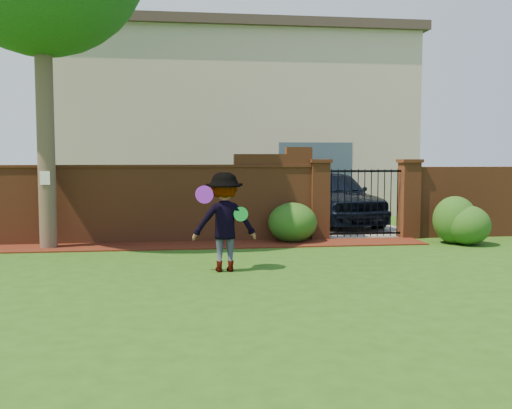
{
  "coord_description": "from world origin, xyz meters",
  "views": [
    {
      "loc": [
        -0.86,
        -9.32,
        1.92
      ],
      "look_at": [
        0.56,
        1.4,
        1.05
      ],
      "focal_mm": 41.01,
      "sensor_mm": 36.0,
      "label": 1
    }
  ],
  "objects": [
    {
      "name": "ground",
      "position": [
        0.0,
        0.0,
        -0.01
      ],
      "size": [
        80.0,
        80.0,
        0.01
      ],
      "primitive_type": "cube",
      "color": "#224A12",
      "rests_on": "ground"
    },
    {
      "name": "frisbee_green",
      "position": [
        0.16,
        0.32,
        0.98
      ],
      "size": [
        0.24,
        0.06,
        0.24
      ],
      "primitive_type": "cylinder",
      "rotation": [
        1.43,
        0.0,
        0.02
      ],
      "color": "green",
      "rests_on": "man"
    },
    {
      "name": "driveway",
      "position": [
        3.5,
        8.0,
        0.01
      ],
      "size": [
        3.2,
        8.0,
        0.01
      ],
      "primitive_type": "cube",
      "color": "slate",
      "rests_on": "ground"
    },
    {
      "name": "pillar_right",
      "position": [
        4.6,
        4.0,
        0.96
      ],
      "size": [
        0.5,
        0.5,
        1.88
      ],
      "color": "brown",
      "rests_on": "ground"
    },
    {
      "name": "man",
      "position": [
        -0.11,
        0.43,
        0.84
      ],
      "size": [
        1.09,
        0.64,
        1.67
      ],
      "primitive_type": "imported",
      "rotation": [
        0.0,
        0.0,
        3.16
      ],
      "color": "gray",
      "rests_on": "ground"
    },
    {
      "name": "iron_gate",
      "position": [
        3.5,
        4.0,
        0.85
      ],
      "size": [
        1.78,
        0.03,
        1.6
      ],
      "color": "black",
      "rests_on": "ground"
    },
    {
      "name": "shrub_middle",
      "position": [
        5.25,
        2.94,
        0.53
      ],
      "size": [
        0.97,
        0.97,
        1.06
      ],
      "primitive_type": "ellipsoid",
      "color": "#154815",
      "rests_on": "ground"
    },
    {
      "name": "house",
      "position": [
        1.0,
        12.0,
        3.16
      ],
      "size": [
        12.4,
        6.4,
        6.3
      ],
      "color": "beige",
      "rests_on": "ground"
    },
    {
      "name": "car",
      "position": [
        3.49,
        6.79,
        0.79
      ],
      "size": [
        2.6,
        4.89,
        1.59
      ],
      "primitive_type": "imported",
      "rotation": [
        0.0,
        0.0,
        0.16
      ],
      "color": "black",
      "rests_on": "ground"
    },
    {
      "name": "paper_notice",
      "position": [
        -3.6,
        3.21,
        1.5
      ],
      "size": [
        0.2,
        0.01,
        0.28
      ],
      "primitive_type": "cube",
      "color": "white",
      "rests_on": "tree"
    },
    {
      "name": "brick_wall",
      "position": [
        -2.01,
        4.0,
        0.93
      ],
      "size": [
        8.7,
        0.31,
        2.16
      ],
      "color": "brown",
      "rests_on": "ground"
    },
    {
      "name": "frisbee_purple",
      "position": [
        -0.45,
        0.19,
        1.32
      ],
      "size": [
        0.31,
        0.15,
        0.3
      ],
      "primitive_type": "cylinder",
      "rotation": [
        1.36,
        0.0,
        0.2
      ],
      "color": "purple",
      "rests_on": "man"
    },
    {
      "name": "mulch_bed",
      "position": [
        -0.95,
        3.34,
        0.01
      ],
      "size": [
        11.1,
        1.08,
        0.03
      ],
      "primitive_type": "cube",
      "color": "#3D140B",
      "rests_on": "ground"
    },
    {
      "name": "shrub_right",
      "position": [
        5.44,
        2.72,
        0.44
      ],
      "size": [
        0.98,
        0.98,
        0.87
      ],
      "primitive_type": "ellipsoid",
      "color": "#154815",
      "rests_on": "ground"
    },
    {
      "name": "brick_wall_return",
      "position": [
        6.6,
        4.0,
        0.85
      ],
      "size": [
        4.0,
        0.25,
        1.7
      ],
      "primitive_type": "cube",
      "color": "brown",
      "rests_on": "ground"
    },
    {
      "name": "shrub_left",
      "position": [
        1.69,
        3.6,
        0.45
      ],
      "size": [
        1.11,
        1.11,
        0.91
      ],
      "primitive_type": "ellipsoid",
      "color": "#154815",
      "rests_on": "ground"
    },
    {
      "name": "pillar_left",
      "position": [
        2.4,
        4.0,
        0.96
      ],
      "size": [
        0.5,
        0.5,
        1.88
      ],
      "color": "brown",
      "rests_on": "ground"
    }
  ]
}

